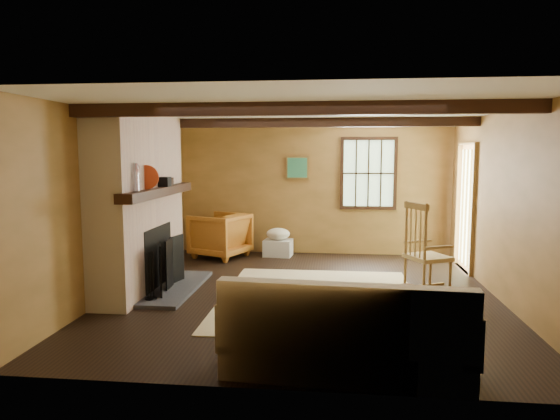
# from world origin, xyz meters

# --- Properties ---
(ground) EXTENTS (5.50, 5.50, 0.00)m
(ground) POSITION_xyz_m (0.00, 0.00, 0.00)
(ground) COLOR black
(ground) RESTS_ON ground
(room_envelope) EXTENTS (5.02, 5.52, 2.44)m
(room_envelope) POSITION_xyz_m (0.22, 0.26, 1.63)
(room_envelope) COLOR #A8763B
(room_envelope) RESTS_ON ground
(fireplace) EXTENTS (1.02, 2.30, 2.40)m
(fireplace) POSITION_xyz_m (-2.23, -0.00, 1.10)
(fireplace) COLOR #A25A3E
(fireplace) RESTS_ON ground
(rug) EXTENTS (2.50, 3.00, 0.01)m
(rug) POSITION_xyz_m (0.20, -0.20, 0.00)
(rug) COLOR beige
(rug) RESTS_ON ground
(rocking_chair) EXTENTS (1.00, 0.81, 1.23)m
(rocking_chair) POSITION_xyz_m (1.61, 0.27, 0.52)
(rocking_chair) COLOR #A88152
(rocking_chair) RESTS_ON ground
(sofa) EXTENTS (2.15, 1.07, 0.85)m
(sofa) POSITION_xyz_m (0.51, -2.31, 0.30)
(sofa) COLOR beige
(sofa) RESTS_ON ground
(firewood_pile) EXTENTS (0.63, 0.11, 0.23)m
(firewood_pile) POSITION_xyz_m (-1.79, 2.50, 0.11)
(firewood_pile) COLOR brown
(firewood_pile) RESTS_ON ground
(laundry_basket) EXTENTS (0.53, 0.43, 0.30)m
(laundry_basket) POSITION_xyz_m (-0.62, 2.40, 0.15)
(laundry_basket) COLOR silver
(laundry_basket) RESTS_ON ground
(basket_pillow) EXTENTS (0.44, 0.36, 0.21)m
(basket_pillow) POSITION_xyz_m (-0.62, 2.40, 0.41)
(basket_pillow) COLOR beige
(basket_pillow) RESTS_ON laundry_basket
(armchair) EXTENTS (1.15, 1.14, 0.80)m
(armchair) POSITION_xyz_m (-1.65, 2.19, 0.40)
(armchair) COLOR #BF6026
(armchair) RESTS_ON ground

